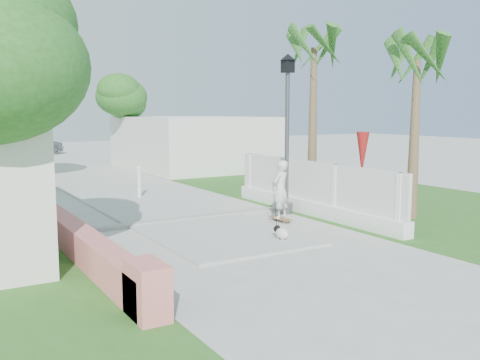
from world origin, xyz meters
TOP-DOWN VIEW (x-y plane):
  - ground at (0.00, 0.00)m, footprint 90.00×90.00m
  - path_strip at (0.00, 20.00)m, footprint 3.20×36.00m
  - curb at (0.00, 6.00)m, footprint 6.50×0.25m
  - grass_right at (7.00, 8.00)m, footprint 8.00×20.00m
  - pink_wall at (-3.30, 3.55)m, footprint 0.45×8.20m
  - lattice_fence at (3.40, 5.00)m, footprint 0.35×7.00m
  - building_right at (6.00, 18.00)m, footprint 6.00×8.00m
  - street_lamp at (2.90, 5.50)m, footprint 0.44×0.44m
  - bollard at (0.20, 10.00)m, footprint 0.14×0.14m
  - patio_umbrella at (4.80, 4.50)m, footprint 0.36×0.36m
  - tree_left_near at (-4.48, 2.98)m, footprint 3.60×3.60m
  - tree_path_left at (-2.98, 15.98)m, footprint 3.40×3.40m
  - tree_path_right at (3.22, 19.98)m, footprint 3.00×3.00m
  - palm_far at (4.60, 6.50)m, footprint 1.80×1.80m
  - palm_near at (5.40, 3.20)m, footprint 1.80×1.80m
  - skateboarder at (1.51, 4.01)m, footprint 1.56×2.04m
  - dog at (0.87, 2.87)m, footprint 0.25×0.53m
  - parked_car at (0.28, 30.79)m, footprint 4.71×3.12m

SIDE VIEW (x-z plane):
  - ground at x=0.00m, z-range 0.00..0.00m
  - grass_right at x=7.00m, z-range 0.00..0.01m
  - path_strip at x=0.00m, z-range 0.00..0.06m
  - curb at x=0.00m, z-range 0.00..0.10m
  - dog at x=0.87m, z-range 0.02..0.38m
  - pink_wall at x=-3.30m, z-range -0.09..0.71m
  - lattice_fence at x=3.40m, z-range -0.21..1.29m
  - bollard at x=0.20m, z-range 0.04..1.13m
  - skateboarder at x=1.51m, z-range -0.11..1.50m
  - parked_car at x=0.28m, z-range 0.00..1.49m
  - building_right at x=6.00m, z-range 0.00..2.60m
  - patio_umbrella at x=4.80m, z-range 0.54..2.84m
  - street_lamp at x=2.90m, z-range 0.21..4.65m
  - tree_path_right at x=3.22m, z-range 1.10..5.89m
  - tree_path_left at x=-2.98m, z-range 1.21..6.43m
  - tree_left_near at x=-4.48m, z-range 1.18..6.46m
  - palm_near at x=5.40m, z-range 1.60..6.30m
  - palm_far at x=4.60m, z-range 1.83..7.13m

